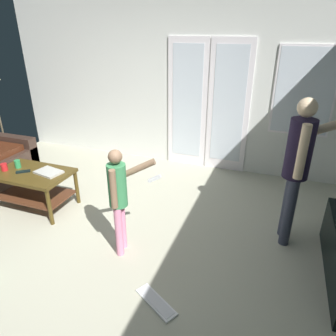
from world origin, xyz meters
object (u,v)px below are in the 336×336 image
object	(u,v)px
loose_keyboard	(156,302)
laptop_closed	(49,172)
person_child	(119,194)
coffee_table	(33,182)
tv_remote_black	(23,172)
person_adult	(299,161)
cup_by_laptop	(4,167)
cup_near_edge	(18,164)

from	to	relation	value
loose_keyboard	laptop_closed	xyz separation A→B (m)	(-1.85, 0.98, 0.51)
person_child	coffee_table	bearing A→B (deg)	164.84
person_child	loose_keyboard	distance (m)	1.05
tv_remote_black	loose_keyboard	bearing A→B (deg)	-61.59
person_adult	coffee_table	bearing A→B (deg)	-172.60
person_child	laptop_closed	world-z (taller)	person_child
tv_remote_black	person_adult	bearing A→B (deg)	-31.45
person_adult	person_child	world-z (taller)	person_adult
loose_keyboard	person_adult	bearing A→B (deg)	52.46
laptop_closed	cup_by_laptop	xyz separation A→B (m)	(-0.58, -0.13, 0.03)
laptop_closed	tv_remote_black	bearing A→B (deg)	-151.94
person_child	loose_keyboard	size ratio (longest dim) A/B	2.59
laptop_closed	person_child	bearing A→B (deg)	-8.41
coffee_table	person_child	distance (m)	1.58
coffee_table	laptop_closed	distance (m)	0.28
laptop_closed	cup_near_edge	world-z (taller)	cup_near_edge
person_child	tv_remote_black	distance (m)	1.63
coffee_table	tv_remote_black	size ratio (longest dim) A/B	5.72
person_child	tv_remote_black	size ratio (longest dim) A/B	6.80
cup_near_edge	loose_keyboard	bearing A→B (deg)	-22.69
coffee_table	loose_keyboard	world-z (taller)	coffee_table
cup_by_laptop	cup_near_edge	bearing A→B (deg)	53.26
coffee_table	cup_by_laptop	distance (m)	0.41
person_adult	person_child	distance (m)	1.83
coffee_table	loose_keyboard	distance (m)	2.31
person_child	cup_near_edge	size ratio (longest dim) A/B	10.97
laptop_closed	person_adult	bearing A→B (deg)	18.42
coffee_table	loose_keyboard	xyz separation A→B (m)	(2.08, -0.93, -0.36)
cup_near_edge	tv_remote_black	world-z (taller)	cup_near_edge
loose_keyboard	coffee_table	bearing A→B (deg)	155.95
laptop_closed	cup_near_edge	size ratio (longest dim) A/B	3.11
loose_keyboard	person_child	bearing A→B (deg)	138.50
laptop_closed	cup_near_edge	distance (m)	0.49
cup_near_edge	person_adult	bearing A→B (deg)	6.00
person_child	loose_keyboard	bearing A→B (deg)	-41.50
person_adult	cup_near_edge	world-z (taller)	person_adult
coffee_table	cup_near_edge	distance (m)	0.33
person_child	person_adult	bearing A→B (deg)	26.47
tv_remote_black	cup_by_laptop	bearing A→B (deg)	148.28
person_adult	loose_keyboard	world-z (taller)	person_adult
person_adult	cup_by_laptop	size ratio (longest dim) A/B	16.98
loose_keyboard	cup_near_edge	xyz separation A→B (m)	(-2.34, 0.98, 0.55)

